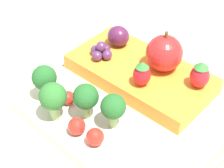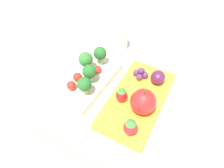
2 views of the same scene
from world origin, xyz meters
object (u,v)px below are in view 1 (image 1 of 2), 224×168
(plum, at_px, (118,36))
(broccoli_floret_1, at_px, (44,79))
(bento_box_fruit, at_px, (140,73))
(apple, at_px, (164,53))
(broccoli_floret_2, at_px, (53,98))
(bento_box_savoury, at_px, (80,123))
(chopsticks_pair, at_px, (216,164))
(cherry_tomato_0, at_px, (95,137))
(cherry_tomato_1, at_px, (74,125))
(broccoli_floret_3, at_px, (113,108))
(cherry_tomato_2, at_px, (68,98))
(strawberry_1, at_px, (142,74))
(broccoli_floret_0, at_px, (86,98))
(strawberry_0, at_px, (200,75))
(drinking_cup, at_px, (2,62))
(grape_cluster, at_px, (101,51))

(plum, bearing_deg, broccoli_floret_1, 84.39)
(bento_box_fruit, xyz_separation_m, apple, (-0.03, -0.02, 0.04))
(broccoli_floret_2, relative_size, apple, 0.86)
(bento_box_savoury, xyz_separation_m, broccoli_floret_2, (0.03, 0.02, 0.05))
(broccoli_floret_1, height_order, chopsticks_pair, broccoli_floret_1)
(chopsticks_pair, bearing_deg, broccoli_floret_1, 9.54)
(cherry_tomato_0, relative_size, cherry_tomato_1, 0.99)
(broccoli_floret_2, relative_size, broccoli_floret_3, 1.11)
(broccoli_floret_2, bearing_deg, cherry_tomato_2, -83.56)
(broccoli_floret_1, xyz_separation_m, broccoli_floret_3, (-0.11, -0.01, -0.00))
(bento_box_fruit, relative_size, cherry_tomato_0, 10.24)
(cherry_tomato_2, height_order, strawberry_1, strawberry_1)
(broccoli_floret_0, xyz_separation_m, strawberry_0, (-0.10, -0.14, -0.01))
(bento_box_savoury, distance_m, strawberry_0, 0.19)
(broccoli_floret_3, height_order, apple, apple)
(bento_box_fruit, distance_m, plum, 0.08)
(broccoli_floret_2, height_order, cherry_tomato_2, broccoli_floret_2)
(broccoli_floret_3, relative_size, strawberry_1, 1.27)
(cherry_tomato_0, xyz_separation_m, strawberry_0, (-0.06, -0.17, 0.02))
(broccoli_floret_0, bearing_deg, strawberry_1, -107.68)
(broccoli_floret_3, bearing_deg, broccoli_floret_0, 8.73)
(strawberry_1, bearing_deg, plum, -37.42)
(bento_box_fruit, xyz_separation_m, broccoli_floret_2, (0.04, 0.15, 0.04))
(strawberry_0, bearing_deg, strawberry_1, 31.84)
(bento_box_savoury, relative_size, strawberry_0, 4.59)
(strawberry_1, bearing_deg, bento_box_fruit, -56.97)
(cherry_tomato_0, bearing_deg, plum, -63.94)
(apple, distance_m, strawberry_0, 0.06)
(broccoli_floret_0, relative_size, chopsticks_pair, 0.26)
(broccoli_floret_3, relative_size, strawberry_0, 1.17)
(bento_box_fruit, relative_size, cherry_tomato_2, 11.93)
(plum, bearing_deg, bento_box_fruit, 153.68)
(bento_box_fruit, relative_size, drinking_cup, 3.60)
(plum, relative_size, grape_cluster, 0.95)
(cherry_tomato_2, xyz_separation_m, drinking_cup, (0.14, -0.00, 0.00))
(cherry_tomato_1, distance_m, cherry_tomato_2, 0.06)
(apple, relative_size, strawberry_0, 1.51)
(strawberry_0, bearing_deg, chopsticks_pair, 126.86)
(chopsticks_pair, bearing_deg, plum, -27.52)
(plum, bearing_deg, grape_cluster, 85.61)
(cherry_tomato_2, bearing_deg, apple, -117.96)
(grape_cluster, bearing_deg, drinking_cup, 43.08)
(broccoli_floret_1, bearing_deg, cherry_tomato_1, 158.95)
(bento_box_savoury, height_order, plum, plum)
(cherry_tomato_0, height_order, plum, plum)
(cherry_tomato_2, xyz_separation_m, plum, (0.02, -0.15, 0.01))
(strawberry_1, bearing_deg, cherry_tomato_2, 52.97)
(broccoli_floret_0, distance_m, broccoli_floret_2, 0.04)
(drinking_cup, xyz_separation_m, chopsticks_pair, (-0.35, -0.03, -0.03))
(strawberry_0, distance_m, plum, 0.16)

